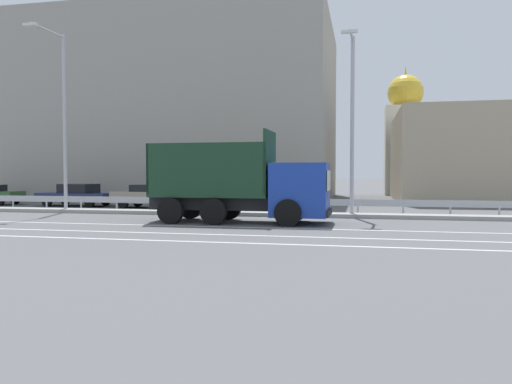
# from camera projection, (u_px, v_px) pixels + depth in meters

# --- Properties ---
(ground_plane) EXTENTS (320.00, 320.00, 0.00)m
(ground_plane) POSITION_uv_depth(u_px,v_px,m) (285.00, 219.00, 21.76)
(ground_plane) COLOR #565659
(lane_strip_0) EXTENTS (64.94, 0.16, 0.01)m
(lane_strip_0) POSITION_uv_depth(u_px,v_px,m) (227.00, 227.00, 18.73)
(lane_strip_0) COLOR silver
(lane_strip_0) RESTS_ON ground_plane
(lane_strip_1) EXTENTS (64.94, 0.16, 0.01)m
(lane_strip_1) POSITION_uv_depth(u_px,v_px,m) (209.00, 234.00, 16.49)
(lane_strip_1) COLOR silver
(lane_strip_1) RESTS_ON ground_plane
(lane_strip_2) EXTENTS (64.94, 0.16, 0.01)m
(lane_strip_2) POSITION_uv_depth(u_px,v_px,m) (191.00, 241.00, 14.77)
(lane_strip_2) COLOR silver
(lane_strip_2) RESTS_ON ground_plane
(median_island) EXTENTS (35.72, 1.10, 0.18)m
(median_island) POSITION_uv_depth(u_px,v_px,m) (290.00, 214.00, 23.32)
(median_island) COLOR gray
(median_island) RESTS_ON ground_plane
(median_guardrail) EXTENTS (64.94, 0.09, 0.78)m
(median_guardrail) POSITION_uv_depth(u_px,v_px,m) (293.00, 203.00, 24.29)
(median_guardrail) COLOR #9EA0A5
(median_guardrail) RESTS_ON ground_plane
(dump_truck) EXTENTS (7.39, 2.67, 3.73)m
(dump_truck) POSITION_uv_depth(u_px,v_px,m) (260.00, 191.00, 20.25)
(dump_truck) COLOR #19389E
(dump_truck) RESTS_ON ground_plane
(median_road_sign) EXTENTS (0.69, 0.16, 2.13)m
(median_road_sign) POSITION_uv_depth(u_px,v_px,m) (299.00, 193.00, 23.19)
(median_road_sign) COLOR white
(median_road_sign) RESTS_ON ground_plane
(street_lamp_1) EXTENTS (0.70, 2.78, 9.13)m
(street_lamp_1) POSITION_uv_depth(u_px,v_px,m) (62.00, 113.00, 25.46)
(street_lamp_1) COLOR #ADADB2
(street_lamp_1) RESTS_ON ground_plane
(street_lamp_2) EXTENTS (0.71, 1.83, 8.21)m
(street_lamp_2) POSITION_uv_depth(u_px,v_px,m) (352.00, 117.00, 22.54)
(street_lamp_2) COLOR #ADADB2
(street_lamp_2) RESTS_ON ground_plane
(parked_car_2) EXTENTS (4.68, 2.12, 1.36)m
(parked_car_2) POSITION_uv_depth(u_px,v_px,m) (77.00, 195.00, 30.44)
(parked_car_2) COLOR navy
(parked_car_2) RESTS_ON ground_plane
(parked_car_3) EXTENTS (4.82, 2.10, 1.36)m
(parked_car_3) POSITION_uv_depth(u_px,v_px,m) (153.00, 196.00, 28.74)
(parked_car_3) COLOR gray
(parked_car_3) RESTS_ON ground_plane
(parked_car_4) EXTENTS (4.92, 2.20, 1.47)m
(parked_car_4) POSITION_uv_depth(u_px,v_px,m) (261.00, 196.00, 27.95)
(parked_car_4) COLOR #B27A14
(parked_car_4) RESTS_ON ground_plane
(background_building_0) EXTENTS (23.63, 15.93, 13.70)m
(background_building_0) POSITION_uv_depth(u_px,v_px,m) (184.00, 114.00, 40.61)
(background_building_0) COLOR gray
(background_building_0) RESTS_ON ground_plane
(background_building_1) EXTENTS (10.88, 13.41, 6.30)m
(background_building_1) POSITION_uv_depth(u_px,v_px,m) (474.00, 157.00, 35.78)
(background_building_1) COLOR tan
(background_building_1) RESTS_ON ground_plane
(church_tower) EXTENTS (3.60, 3.60, 11.86)m
(church_tower) POSITION_uv_depth(u_px,v_px,m) (405.00, 137.00, 45.70)
(church_tower) COLOR silver
(church_tower) RESTS_ON ground_plane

